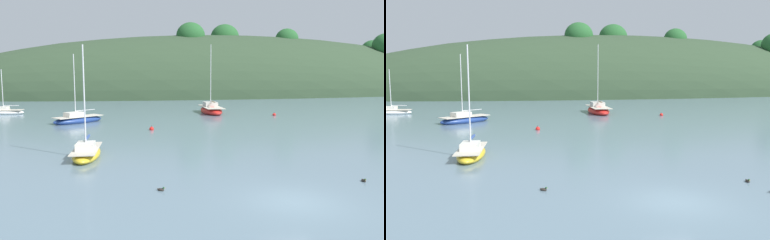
{
  "view_description": "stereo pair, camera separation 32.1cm",
  "coord_description": "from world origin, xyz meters",
  "views": [
    {
      "loc": [
        -7.98,
        -14.75,
        5.58
      ],
      "look_at": [
        0.0,
        20.0,
        1.2
      ],
      "focal_mm": 35.79,
      "sensor_mm": 36.0,
      "label": 1
    },
    {
      "loc": [
        -7.67,
        -14.82,
        5.58
      ],
      "look_at": [
        0.0,
        20.0,
        1.2
      ],
      "focal_mm": 35.79,
      "sensor_mm": 36.0,
      "label": 2
    }
  ],
  "objects": [
    {
      "name": "sailboat_grey_yawl",
      "position": [
        -21.28,
        41.71,
        0.32
      ],
      "size": [
        5.12,
        2.39,
        6.28
      ],
      "color": "white",
      "rests_on": "ground"
    },
    {
      "name": "far_shoreline_hill",
      "position": [
        25.11,
        79.94,
        0.11
      ],
      "size": [
        150.0,
        36.0,
        33.41
      ],
      "color": "#2D422B",
      "rests_on": "ground"
    },
    {
      "name": "ground_plane",
      "position": [
        0.0,
        0.0,
        0.0
      ],
      "size": [
        400.0,
        400.0,
        0.0
      ],
      "primitive_type": "plane",
      "color": "slate"
    },
    {
      "name": "mooring_buoy_outer",
      "position": [
        -3.53,
        22.46,
        0.12
      ],
      "size": [
        0.44,
        0.44,
        0.54
      ],
      "color": "red",
      "rests_on": "ground"
    },
    {
      "name": "mooring_buoy_channel",
      "position": [
        13.85,
        31.72,
        0.12
      ],
      "size": [
        0.44,
        0.44,
        0.54
      ],
      "color": "red",
      "rests_on": "ground"
    },
    {
      "name": "duck_lone_right",
      "position": [
        5.0,
        2.02,
        0.05
      ],
      "size": [
        0.24,
        0.43,
        0.24
      ],
      "color": "#2D2823",
      "rests_on": "ground"
    },
    {
      "name": "sailboat_navy_dinghy",
      "position": [
        6.57,
        36.67,
        0.46
      ],
      "size": [
        3.12,
        7.9,
        9.8
      ],
      "color": "red",
      "rests_on": "ground"
    },
    {
      "name": "sailboat_black_sloop",
      "position": [
        -10.99,
        29.96,
        0.37
      ],
      "size": [
        6.11,
        5.25,
        7.89
      ],
      "color": "navy",
      "rests_on": "ground"
    },
    {
      "name": "duck_lead",
      "position": [
        -5.46,
        2.83,
        0.05
      ],
      "size": [
        0.39,
        0.34,
        0.24
      ],
      "color": "#2D2823",
      "rests_on": "ground"
    },
    {
      "name": "sailboat_blue_center",
      "position": [
        -9.23,
        11.14,
        0.34
      ],
      "size": [
        2.18,
        5.21,
        7.58
      ],
      "color": "gold",
      "rests_on": "ground"
    }
  ]
}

